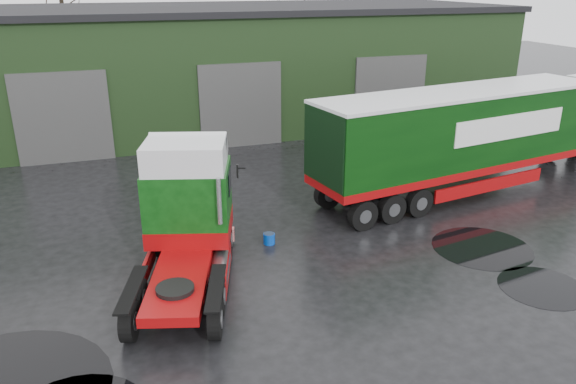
% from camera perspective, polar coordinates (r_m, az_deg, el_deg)
% --- Properties ---
extents(ground, '(100.00, 100.00, 0.00)m').
position_cam_1_polar(ground, '(14.88, 1.41, -10.32)').
color(ground, black).
extents(warehouse, '(32.40, 12.40, 6.30)m').
position_cam_1_polar(warehouse, '(32.88, -7.54, 12.77)').
color(warehouse, black).
rests_on(warehouse, ground).
extents(hero_tractor, '(4.13, 6.43, 3.70)m').
position_cam_1_polar(hero_tractor, '(14.41, -10.83, -3.48)').
color(hero_tractor, '#0D4110').
rests_on(hero_tractor, ground).
extents(lorry_right, '(15.44, 5.04, 4.00)m').
position_cam_1_polar(lorry_right, '(21.77, 16.92, 4.78)').
color(lorry_right, silver).
rests_on(lorry_right, ground).
extents(wash_bucket, '(0.38, 0.38, 0.34)m').
position_cam_1_polar(wash_bucket, '(17.43, -1.94, -4.75)').
color(wash_bucket, '#083CB2').
rests_on(wash_bucket, ground).
extents(tree_back_a, '(4.40, 4.40, 9.50)m').
position_cam_1_polar(tree_back_a, '(42.05, -21.74, 15.46)').
color(tree_back_a, black).
rests_on(tree_back_a, ground).
extents(tree_back_b, '(4.40, 4.40, 7.50)m').
position_cam_1_polar(tree_back_b, '(44.52, 0.17, 15.80)').
color(tree_back_b, black).
rests_on(tree_back_b, ground).
extents(puddle_1, '(3.01, 3.01, 0.01)m').
position_cam_1_polar(puddle_1, '(18.22, 19.10, -5.36)').
color(puddle_1, black).
rests_on(puddle_1, ground).
extents(puddle_3, '(2.30, 2.30, 0.01)m').
position_cam_1_polar(puddle_3, '(16.61, 24.45, -8.81)').
color(puddle_3, black).
rests_on(puddle_3, ground).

